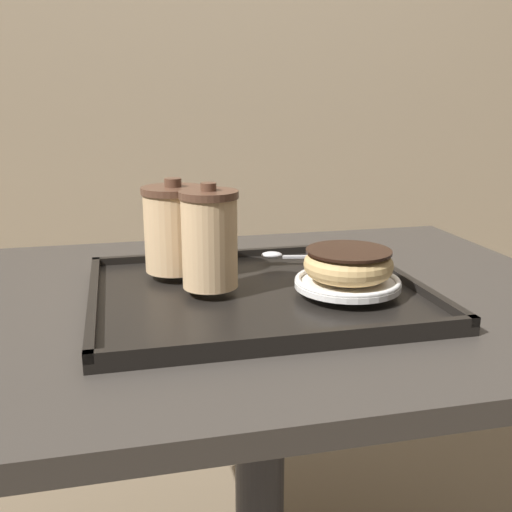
{
  "coord_description": "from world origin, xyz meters",
  "views": [
    {
      "loc": [
        -0.2,
        -0.83,
        0.99
      ],
      "look_at": [
        -0.01,
        -0.03,
        0.78
      ],
      "focal_mm": 42.0,
      "sensor_mm": 36.0,
      "label": 1
    }
  ],
  "objects": [
    {
      "name": "serving_tray",
      "position": [
        -0.01,
        -0.03,
        0.72
      ],
      "size": [
        0.47,
        0.4,
        0.02
      ],
      "color": "black",
      "rests_on": "cafe_table"
    },
    {
      "name": "wall_behind",
      "position": [
        0.0,
        1.1,
        1.2
      ],
      "size": [
        8.0,
        0.05,
        2.4
      ],
      "color": "tan",
      "rests_on": "ground_plane"
    },
    {
      "name": "cafe_table",
      "position": [
        0.0,
        0.0,
        0.55
      ],
      "size": [
        0.98,
        0.75,
        0.71
      ],
      "color": "#38332D",
      "rests_on": "ground_plane"
    },
    {
      "name": "plate_with_chocolate_donut",
      "position": [
        0.11,
        -0.08,
        0.74
      ],
      "size": [
        0.15,
        0.15,
        0.01
      ],
      "color": "white",
      "rests_on": "serving_tray"
    },
    {
      "name": "coffee_cup_rear",
      "position": [
        -0.12,
        0.07,
        0.8
      ],
      "size": [
        0.1,
        0.1,
        0.14
      ],
      "color": "#E0B784",
      "rests_on": "serving_tray"
    },
    {
      "name": "coffee_cup_front",
      "position": [
        -0.08,
        -0.03,
        0.8
      ],
      "size": [
        0.08,
        0.08,
        0.15
      ],
      "color": "#E0B784",
      "rests_on": "serving_tray"
    },
    {
      "name": "spoon",
      "position": [
        0.07,
        0.09,
        0.74
      ],
      "size": [
        0.15,
        0.05,
        0.01
      ],
      "rotation": [
        0.0,
        0.0,
        2.94
      ],
      "color": "silver",
      "rests_on": "serving_tray"
    },
    {
      "name": "donut_chocolate_glazed",
      "position": [
        0.11,
        -0.08,
        0.77
      ],
      "size": [
        0.12,
        0.12,
        0.04
      ],
      "color": "#DBB270",
      "rests_on": "plate_with_chocolate_donut"
    }
  ]
}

